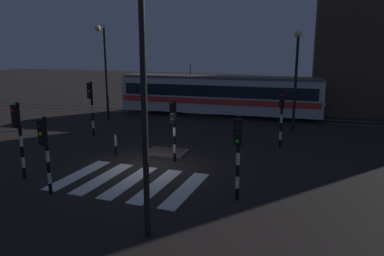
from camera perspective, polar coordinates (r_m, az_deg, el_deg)
ground_plane at (r=18.24m, az=-6.43°, el=-5.80°), size 120.00×120.00×0.00m
rail_near at (r=30.31m, az=3.30°, el=1.69°), size 80.00×0.12×0.03m
rail_far at (r=31.68m, az=3.91°, el=2.16°), size 80.00×0.12×0.03m
crosswalk_zebra at (r=16.37m, az=-9.47°, el=-8.04°), size 6.10×4.39×0.02m
traffic_island at (r=20.19m, az=-3.76°, el=-3.66°), size 2.00×1.34×0.18m
traffic_light_corner_far_left at (r=24.42m, az=-15.10°, el=4.07°), size 0.36×0.42×3.48m
traffic_light_kerb_mid_left at (r=15.26m, az=-21.44°, el=-2.33°), size 0.36×0.42×3.08m
traffic_light_median_centre at (r=18.35m, az=-2.81°, el=0.88°), size 0.36×0.42×3.05m
traffic_light_corner_far_right at (r=21.30m, az=13.47°, el=2.76°), size 0.36×0.42×3.37m
traffic_light_corner_near_right at (r=13.75m, az=6.98°, el=-2.69°), size 0.36×0.42×3.22m
traffic_light_corner_near_left at (r=17.52m, az=-24.88°, el=-0.17°), size 0.36×0.42×3.36m
street_lamp_trackside_left at (r=29.03m, az=-13.23°, el=9.82°), size 0.44×1.21×7.07m
street_lamp_near_kerb at (r=10.45m, az=-7.92°, el=6.81°), size 0.44×1.21×7.44m
street_lamp_trackside_right at (r=25.26m, az=15.56°, el=8.71°), size 0.44×1.21×6.58m
tram at (r=30.66m, az=4.11°, el=5.09°), size 16.35×2.58×4.15m
bollard_island_edge at (r=20.17m, az=-11.52°, el=-2.53°), size 0.12×0.12×1.11m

